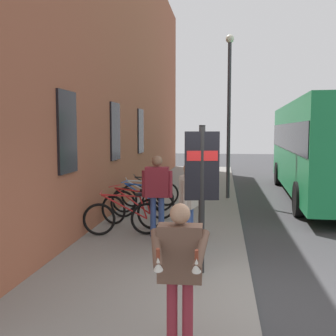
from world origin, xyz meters
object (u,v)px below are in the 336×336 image
at_px(transit_info_sign, 202,175).
at_px(tourist_with_hotdogs, 180,262).
at_px(bicycle_far_end, 123,218).
at_px(city_bus, 322,145).
at_px(pedestrian_crossing_street, 189,197).
at_px(bicycle_by_door, 132,211).
at_px(bicycle_mid_rack, 142,204).
at_px(bicycle_nearest_sign, 144,198).
at_px(bicycle_end_of_row, 151,194).
at_px(street_lamp, 229,103).
at_px(pedestrian_by_facade, 157,187).

xyz_separation_m(transit_info_sign, tourist_with_hotdogs, (-2.44, 0.09, -0.62)).
distance_m(bicycle_far_end, city_bus, 8.61).
relative_size(pedestrian_crossing_street, tourist_with_hotdogs, 1.08).
relative_size(bicycle_by_door, tourist_with_hotdogs, 1.06).
relative_size(bicycle_mid_rack, pedestrian_crossing_street, 1.04).
distance_m(transit_info_sign, city_bus, 9.29).
distance_m(bicycle_mid_rack, bicycle_nearest_sign, 0.82).
bearing_deg(bicycle_by_door, bicycle_end_of_row, 0.27).
height_order(bicycle_by_door, bicycle_mid_rack, same).
height_order(bicycle_mid_rack, bicycle_end_of_row, same).
distance_m(transit_info_sign, pedestrian_crossing_street, 1.39).
bearing_deg(bicycle_far_end, bicycle_mid_rack, -2.46).
xyz_separation_m(transit_info_sign, pedestrian_crossing_street, (1.23, 0.31, -0.56)).
height_order(pedestrian_crossing_street, tourist_with_hotdogs, pedestrian_crossing_street).
height_order(bicycle_far_end, tourist_with_hotdogs, tourist_with_hotdogs).
relative_size(transit_info_sign, pedestrian_crossing_street, 1.41).
bearing_deg(bicycle_end_of_row, street_lamp, -51.38).
relative_size(bicycle_by_door, transit_info_sign, 0.70).
xyz_separation_m(bicycle_mid_rack, transit_info_sign, (-3.84, -1.76, 1.21)).
height_order(bicycle_far_end, pedestrian_crossing_street, pedestrian_crossing_street).
bearing_deg(city_bus, pedestrian_by_facade, 142.43).
xyz_separation_m(bicycle_by_door, pedestrian_crossing_street, (-1.67, -1.52, 0.65)).
xyz_separation_m(bicycle_by_door, city_bus, (5.57, -5.63, 1.41)).
relative_size(bicycle_by_door, city_bus, 0.16).
height_order(bicycle_by_door, bicycle_nearest_sign, same).
xyz_separation_m(city_bus, pedestrian_by_facade, (-6.34, 4.88, -0.72)).
bearing_deg(bicycle_mid_rack, tourist_with_hotdogs, -165.08).
bearing_deg(city_bus, tourist_with_hotdogs, 160.38).
height_order(bicycle_end_of_row, transit_info_sign, transit_info_sign).
bearing_deg(pedestrian_crossing_street, street_lamp, -7.49).
xyz_separation_m(bicycle_far_end, bicycle_end_of_row, (3.39, 0.01, -0.00)).
bearing_deg(bicycle_end_of_row, tourist_with_hotdogs, -167.57).
height_order(transit_info_sign, pedestrian_crossing_street, transit_info_sign).
bearing_deg(bicycle_mid_rack, bicycle_end_of_row, 2.76).
relative_size(bicycle_end_of_row, street_lamp, 0.31).
bearing_deg(bicycle_mid_rack, street_lamp, -32.55).
xyz_separation_m(pedestrian_by_facade, tourist_with_hotdogs, (-4.57, -0.99, -0.10)).
xyz_separation_m(bicycle_far_end, bicycle_nearest_sign, (2.52, 0.05, -0.00)).
xyz_separation_m(bicycle_nearest_sign, bicycle_end_of_row, (0.86, -0.05, 0.00)).
distance_m(bicycle_far_end, transit_info_sign, 3.05).
relative_size(transit_info_sign, street_lamp, 0.44).
height_order(tourist_with_hotdogs, street_lamp, street_lamp).
xyz_separation_m(transit_info_sign, pedestrian_by_facade, (2.13, 1.08, -0.52)).
bearing_deg(bicycle_nearest_sign, bicycle_far_end, -178.81).
height_order(bicycle_by_door, city_bus, city_bus).
distance_m(city_bus, pedestrian_crossing_street, 8.36).
distance_m(bicycle_far_end, bicycle_by_door, 0.78).
bearing_deg(bicycle_end_of_row, bicycle_nearest_sign, 177.01).
relative_size(bicycle_mid_rack, transit_info_sign, 0.74).
xyz_separation_m(tourist_with_hotdogs, street_lamp, (9.82, -0.59, 2.24)).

